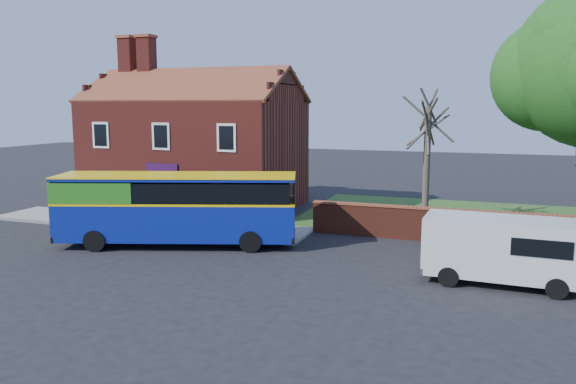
% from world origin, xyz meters
% --- Properties ---
extents(ground, '(120.00, 120.00, 0.00)m').
position_xyz_m(ground, '(0.00, 0.00, 0.00)').
color(ground, black).
rests_on(ground, ground).
extents(pavement, '(18.00, 3.50, 0.12)m').
position_xyz_m(pavement, '(-7.00, 5.75, 0.06)').
color(pavement, gray).
rests_on(pavement, ground).
extents(kerb, '(18.00, 0.15, 0.14)m').
position_xyz_m(kerb, '(-7.00, 4.00, 0.07)').
color(kerb, slate).
rests_on(kerb, ground).
extents(grass_strip, '(26.00, 12.00, 0.04)m').
position_xyz_m(grass_strip, '(13.00, 13.00, 0.02)').
color(grass_strip, '#426B28').
rests_on(grass_strip, ground).
extents(shop_building, '(12.30, 8.13, 10.50)m').
position_xyz_m(shop_building, '(-7.02, 11.50, 3.41)').
color(shop_building, maroon).
rests_on(shop_building, ground).
extents(boundary_wall, '(22.00, 0.38, 1.60)m').
position_xyz_m(boundary_wall, '(13.00, 7.00, 0.81)').
color(boundary_wall, maroon).
rests_on(boundary_wall, ground).
extents(bus, '(10.91, 5.90, 3.23)m').
position_xyz_m(bus, '(-3.33, 2.27, 1.83)').
color(bus, navy).
rests_on(bus, ground).
extents(van_near, '(5.45, 2.40, 2.36)m').
position_xyz_m(van_near, '(10.74, 1.31, 1.32)').
color(van_near, silver).
rests_on(van_near, ground).
extents(bare_tree, '(2.56, 3.05, 6.82)m').
position_xyz_m(bare_tree, '(7.01, 10.89, 3.50)').
color(bare_tree, '#4C4238').
rests_on(bare_tree, ground).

